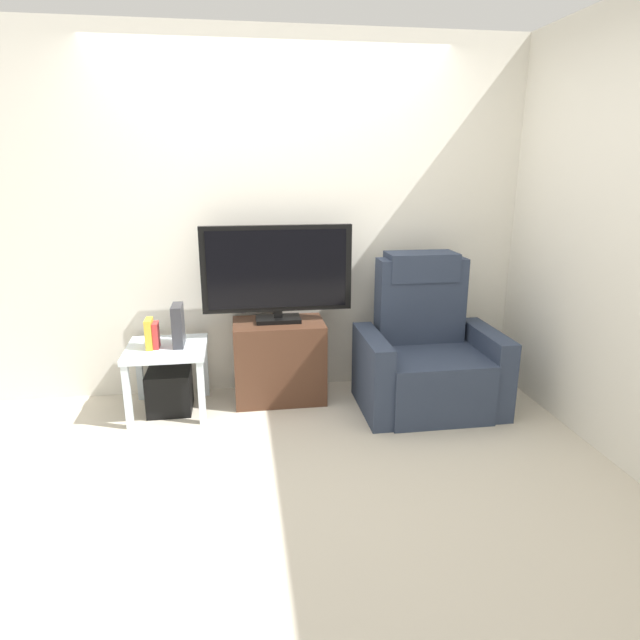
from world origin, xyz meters
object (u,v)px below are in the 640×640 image
Objects in this scene: tv_stand at (279,360)px; book_middle at (156,335)px; game_console at (178,325)px; television at (277,272)px; book_leftmost at (149,334)px; recliner_armchair at (427,355)px; subwoofer_box at (170,391)px; side_table at (167,357)px.

tv_stand is 0.89m from book_middle.
game_console is at bearing -172.69° from tv_stand.
television is 5.19× the size of book_leftmost.
book_middle is 0.62× the size of game_console.
television reaches higher than game_console.
recliner_armchair is 1.85m from subwoofer_box.
game_console reaches higher than side_table.
tv_stand is at bearing 7.31° from game_console.
book_middle is at bearing -160.79° from subwoofer_box.
game_console is at bearing 11.51° from book_middle.
subwoofer_box is at bearing -173.66° from game_console.
side_table is 0.18m from book_middle.
television is (0.00, 0.02, 0.66)m from tv_stand.
game_console is (-1.74, 0.16, 0.25)m from recliner_armchair.
book_middle reaches higher than tv_stand.
side_table is at bearing 11.31° from book_leftmost.
book_middle is (-0.06, -0.02, 0.42)m from subwoofer_box.
television is 0.78m from game_console.
book_middle reaches higher than subwoofer_box.
tv_stand is 0.61× the size of recliner_armchair.
game_console is at bearing -171.17° from television.
television is 5.95× the size of book_middle.
television is 3.68× the size of game_console.
tv_stand is 2.27× the size of game_console.
recliner_armchair is 1.76m from game_console.
television is 1.97× the size of side_table.
television is 3.55× the size of subwoofer_box.
recliner_armchair is at bearing -4.77° from side_table.
book_leftmost is (-0.10, -0.02, 0.18)m from side_table.
side_table is 1.87× the size of game_console.
recliner_armchair is (1.04, -0.27, -0.59)m from television.
tv_stand is 1.07m from recliner_armchair.
book_middle is (-0.84, -0.12, 0.27)m from tv_stand.
game_console reaches higher than subwoofer_box.
book_middle is (0.04, 0.00, -0.01)m from book_leftmost.
book_leftmost reaches higher than side_table.
side_table is at bearing -171.45° from television.
tv_stand is 2.19× the size of subwoofer_box.
television is 0.97m from book_leftmost.
game_console is (-0.70, -0.09, 0.33)m from tv_stand.
tv_stand is 3.66× the size of book_middle.
television is at bearing 8.55° from side_table.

